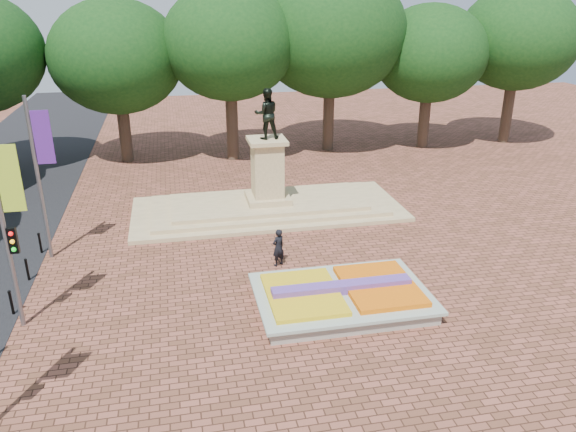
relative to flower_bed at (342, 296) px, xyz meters
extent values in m
plane|color=brown|center=(-1.03, 2.00, -0.38)|extent=(90.00, 90.00, 0.00)
cube|color=gray|center=(-0.03, 0.00, -0.15)|extent=(6.00, 4.00, 0.45)
cube|color=#A2B09F|center=(-0.03, 0.00, 0.12)|extent=(6.30, 4.30, 0.12)
cube|color=orange|center=(1.42, 0.00, 0.25)|extent=(2.60, 3.40, 0.22)
cube|color=yellow|center=(-1.48, 0.00, 0.24)|extent=(2.60, 3.40, 0.18)
cube|color=#4A2E81|center=(-0.03, 0.00, 0.34)|extent=(5.20, 0.55, 0.38)
cube|color=tan|center=(-1.03, 10.00, -0.28)|extent=(14.00, 6.00, 0.20)
cube|color=tan|center=(-1.03, 10.00, -0.08)|extent=(12.00, 5.00, 0.20)
cube|color=tan|center=(-1.03, 10.00, 0.12)|extent=(10.00, 4.00, 0.20)
cube|color=tan|center=(-1.03, 10.00, 0.37)|extent=(2.20, 2.20, 0.30)
cube|color=tan|center=(-1.03, 10.00, 1.92)|extent=(1.50, 1.50, 2.80)
cube|color=tan|center=(-1.03, 10.00, 3.42)|extent=(1.90, 1.90, 0.20)
imported|color=black|center=(-1.03, 10.00, 4.77)|extent=(1.22, 0.95, 2.50)
cylinder|color=#36281D|center=(-9.03, 20.00, 1.62)|extent=(0.80, 0.80, 4.00)
ellipsoid|color=#0E3411|center=(-9.03, 20.00, 6.32)|extent=(8.80, 8.80, 7.48)
cylinder|color=#36281D|center=(-2.03, 20.00, 1.62)|extent=(0.80, 0.80, 4.00)
ellipsoid|color=#0E3411|center=(-2.03, 20.00, 6.32)|extent=(8.80, 8.80, 7.48)
cylinder|color=#36281D|center=(4.97, 20.00, 1.62)|extent=(0.80, 0.80, 4.00)
ellipsoid|color=#0E3411|center=(4.97, 20.00, 6.32)|extent=(8.80, 8.80, 7.48)
cylinder|color=#36281D|center=(11.97, 20.00, 1.62)|extent=(0.80, 0.80, 4.00)
ellipsoid|color=#0E3411|center=(11.97, 20.00, 6.32)|extent=(8.80, 8.80, 7.48)
cylinder|color=#36281D|center=(18.97, 20.00, 1.62)|extent=(0.80, 0.80, 4.00)
ellipsoid|color=#0E3411|center=(18.97, 20.00, 6.32)|extent=(8.80, 8.80, 7.48)
cylinder|color=slate|center=(-11.23, 1.00, 3.12)|extent=(0.16, 0.16, 7.00)
cube|color=#B0D129|center=(-10.78, 1.00, 4.92)|extent=(0.70, 0.04, 2.20)
cylinder|color=slate|center=(-11.23, 6.50, 3.12)|extent=(0.16, 0.16, 7.00)
cube|color=#562088|center=(-10.78, 6.50, 4.92)|extent=(0.70, 0.04, 2.20)
cube|color=black|center=(-11.03, 1.00, 2.82)|extent=(0.28, 0.18, 0.90)
cylinder|color=black|center=(-11.73, 1.80, 0.07)|extent=(0.10, 0.10, 0.90)
sphere|color=black|center=(-11.73, 1.80, 0.54)|extent=(0.12, 0.12, 0.12)
cylinder|color=black|center=(-11.73, 4.40, 0.07)|extent=(0.10, 0.10, 0.90)
sphere|color=black|center=(-11.73, 4.40, 0.54)|extent=(0.12, 0.12, 0.12)
cylinder|color=black|center=(-11.73, 7.00, 0.07)|extent=(0.10, 0.10, 0.90)
sphere|color=black|center=(-11.73, 7.00, 0.54)|extent=(0.12, 0.12, 0.12)
imported|color=black|center=(-1.69, 3.68, 0.44)|extent=(0.72, 0.63, 1.64)
camera|label=1|loc=(-5.65, -17.22, 10.38)|focal=35.00mm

